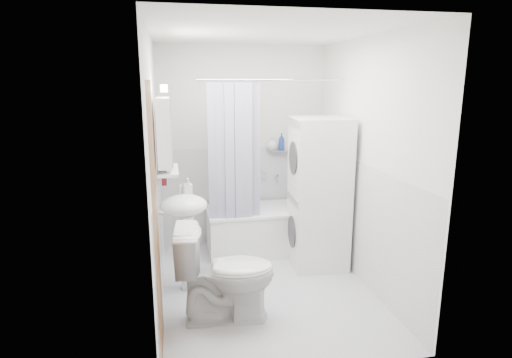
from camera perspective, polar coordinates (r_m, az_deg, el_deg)
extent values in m
plane|color=#B9B9BD|center=(4.36, 1.27, -14.24)|extent=(2.60, 2.60, 0.00)
plane|color=silver|center=(5.21, -1.78, 4.24)|extent=(2.00, 0.00, 2.00)
plane|color=silver|center=(2.74, 7.32, -3.99)|extent=(2.00, 0.00, 2.00)
plane|color=silver|center=(3.86, -13.28, 0.78)|extent=(0.00, 2.60, 2.60)
plane|color=silver|center=(4.28, 14.54, 1.89)|extent=(0.00, 2.60, 2.60)
plane|color=white|center=(3.89, 1.45, 18.98)|extent=(2.60, 2.60, 0.00)
plane|color=white|center=(5.32, -1.71, -2.18)|extent=(1.98, 0.00, 1.98)
plane|color=white|center=(4.03, -12.66, -7.57)|extent=(0.00, 2.58, 2.58)
plane|color=white|center=(4.43, 13.95, -5.75)|extent=(0.00, 2.58, 2.58)
plane|color=brown|center=(3.07, -13.18, -6.29)|extent=(0.00, 2.00, 2.00)
cylinder|color=silver|center=(3.38, -12.52, -4.44)|extent=(0.04, 0.04, 0.04)
cube|color=white|center=(5.12, 1.33, -6.89)|extent=(1.37, 0.64, 0.50)
cube|color=white|center=(5.04, 1.35, -4.05)|extent=(1.39, 0.66, 0.03)
cube|color=silver|center=(5.07, 1.34, -5.29)|extent=(1.19, 0.46, 0.20)
cylinder|color=silver|center=(5.31, 2.69, 0.56)|extent=(0.04, 0.12, 0.04)
cylinder|color=silver|center=(4.55, 2.21, 13.07)|extent=(1.57, 0.02, 0.02)
cube|color=#131645|center=(4.51, -5.75, 3.44)|extent=(0.10, 0.02, 1.45)
cube|color=#131645|center=(4.52, -4.61, 3.49)|extent=(0.10, 0.02, 1.45)
cube|color=#131645|center=(4.53, -3.48, 3.53)|extent=(0.10, 0.02, 1.45)
cube|color=#131645|center=(4.54, -2.35, 3.57)|extent=(0.10, 0.02, 1.45)
cube|color=#131645|center=(4.56, -1.23, 3.61)|extent=(0.10, 0.02, 1.45)
cube|color=#131645|center=(4.58, -0.12, 3.65)|extent=(0.10, 0.02, 1.45)
ellipsoid|color=white|center=(4.08, -9.59, -3.49)|extent=(0.44, 0.37, 0.20)
cylinder|color=white|center=(4.24, -9.07, -9.65)|extent=(0.14, 0.14, 0.75)
cylinder|color=silver|center=(4.18, -9.99, -1.38)|extent=(0.03, 0.03, 0.14)
cylinder|color=silver|center=(4.13, -10.01, -0.71)|extent=(0.02, 0.10, 0.02)
cube|color=white|center=(3.90, -12.18, 6.17)|extent=(0.12, 0.50, 0.60)
cube|color=white|center=(3.90, -11.22, 6.22)|extent=(0.01, 0.47, 0.57)
cube|color=#FFEABF|center=(3.88, -12.15, 11.77)|extent=(0.06, 0.45, 0.06)
cube|color=silver|center=(3.96, -11.65, 1.16)|extent=(0.18, 0.54, 0.02)
cube|color=silver|center=(5.25, 3.29, 3.74)|extent=(0.22, 0.06, 0.02)
cube|color=#531814|center=(4.54, -12.35, 4.46)|extent=(0.05, 0.34, 0.79)
cube|color=#531814|center=(4.51, -12.20, 9.08)|extent=(0.03, 0.30, 0.08)
cylinder|color=silver|center=(4.50, -12.73, 9.56)|extent=(0.02, 0.04, 0.02)
cube|color=white|center=(4.76, 8.21, -6.65)|extent=(0.61, 0.61, 0.81)
cylinder|color=#2D2D33|center=(4.67, 4.82, -7.02)|extent=(0.04, 0.34, 0.34)
cube|color=gray|center=(4.56, 4.91, -2.72)|extent=(0.04, 0.51, 0.08)
cube|color=white|center=(4.55, 8.54, 3.01)|extent=(0.61, 0.61, 0.81)
cylinder|color=#2D2D33|center=(4.46, 5.01, 2.80)|extent=(0.04, 0.34, 0.34)
cube|color=gray|center=(4.41, 5.12, 7.47)|extent=(0.04, 0.51, 0.08)
imported|color=white|center=(3.69, -4.07, -12.47)|extent=(0.87, 0.54, 0.82)
imported|color=gray|center=(4.16, -9.01, -1.69)|extent=(0.08, 0.17, 0.08)
imported|color=gray|center=(3.80, -11.68, 1.40)|extent=(0.07, 0.18, 0.07)
imported|color=gray|center=(4.06, -11.69, 2.37)|extent=(0.10, 0.09, 0.10)
imported|color=gray|center=(5.22, 2.13, 4.53)|extent=(0.13, 0.17, 0.13)
imported|color=navy|center=(5.25, 3.41, 4.29)|extent=(0.08, 0.21, 0.08)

